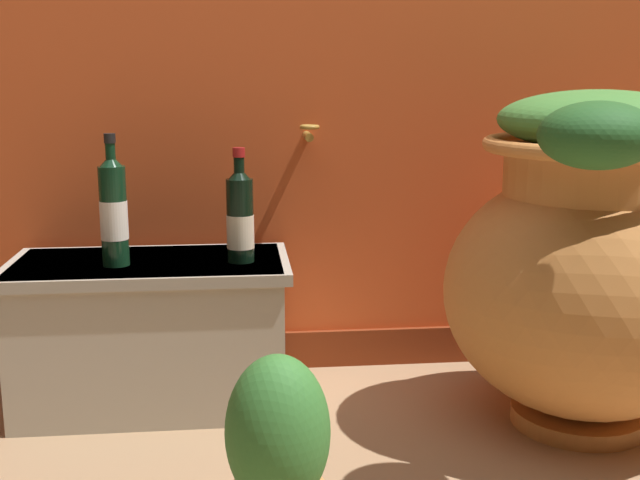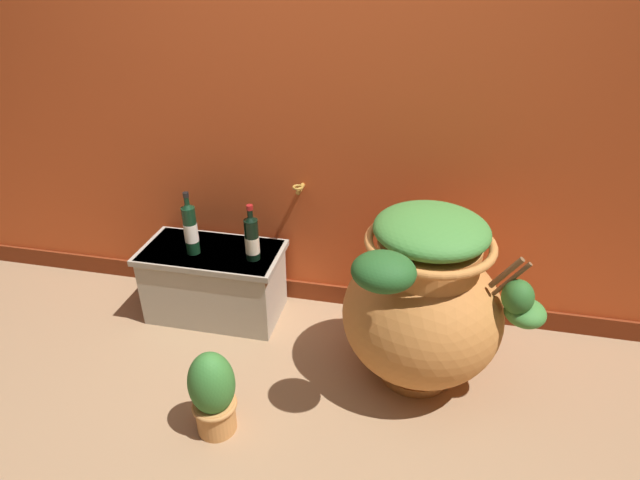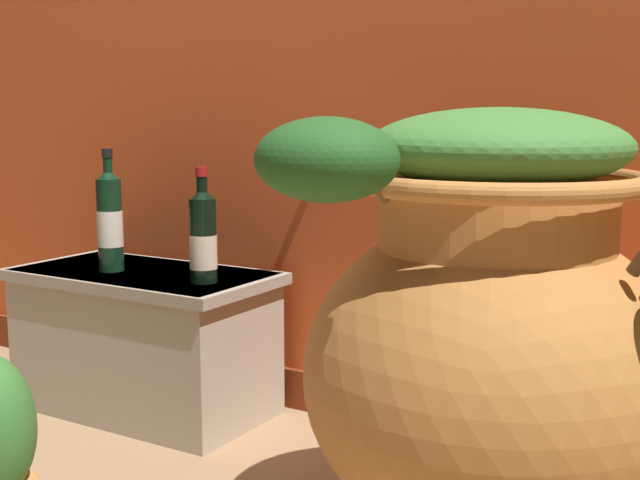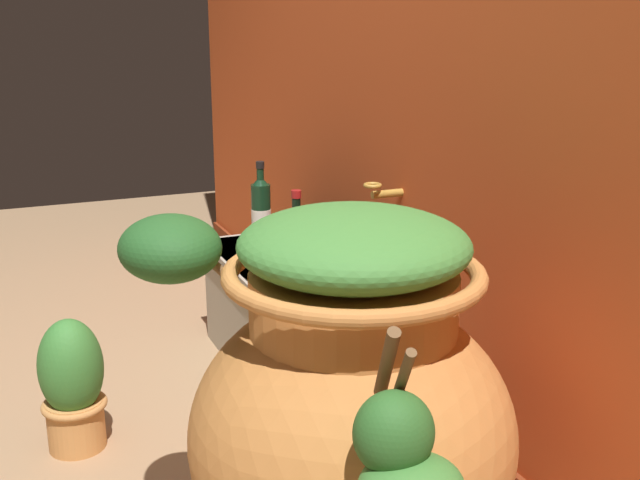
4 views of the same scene
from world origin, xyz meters
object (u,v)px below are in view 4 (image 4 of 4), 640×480
wine_bottle_middle (261,215)px  wine_bottle_left (297,244)px  terracotta_urn (350,405)px  potted_shrub (72,384)px

wine_bottle_middle → wine_bottle_left: bearing=1.3°
wine_bottle_left → wine_bottle_middle: bearing=-178.7°
terracotta_urn → potted_shrub: (-0.80, -0.50, -0.22)m
terracotta_urn → potted_shrub: 0.97m
terracotta_urn → wine_bottle_left: terracotta_urn is taller
wine_bottle_middle → potted_shrub: size_ratio=0.84×
terracotta_urn → wine_bottle_left: size_ratio=2.84×
wine_bottle_left → potted_shrub: bearing=-85.5°
wine_bottle_left → wine_bottle_middle: (-0.32, -0.01, 0.02)m
wine_bottle_left → potted_shrub: (0.06, -0.72, -0.32)m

